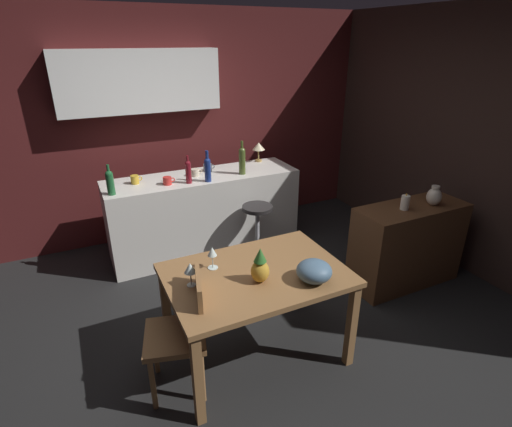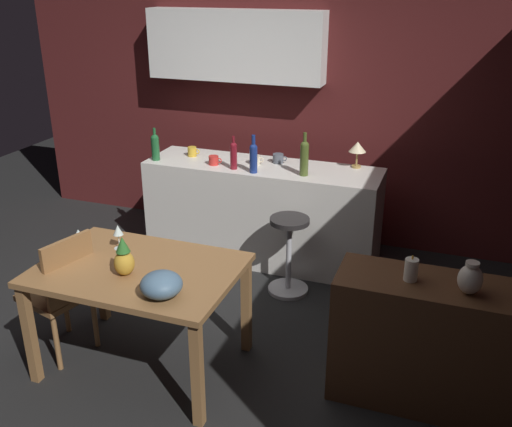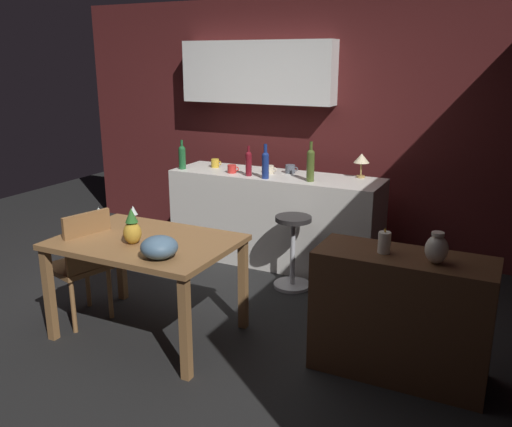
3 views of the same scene
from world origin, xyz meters
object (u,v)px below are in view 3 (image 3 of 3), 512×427
dining_table (146,251)px  bar_stool (293,250)px  pineapple_centerpiece (132,229)px  wine_bottle_green (182,156)px  cup_cream (269,169)px  chair_near_window (82,262)px  fruit_bowl (159,247)px  pillar_candle_tall (384,242)px  wine_bottle_ruby (249,162)px  wine_glass_right (99,212)px  wine_bottle_cobalt (265,163)px  sideboard_cabinet (400,315)px  wine_bottle_olive (311,164)px  cup_red (232,169)px  wine_glass_left (133,212)px  cup_slate (290,169)px  counter_lamp (362,159)px  vase_ceramic_ivory (437,249)px  cup_mustard (215,163)px

dining_table → bar_stool: bearing=63.7°
bar_stool → pineapple_centerpiece: size_ratio=2.58×
wine_bottle_green → cup_cream: size_ratio=2.32×
chair_near_window → fruit_bowl: chair_near_window is taller
pillar_candle_tall → chair_near_window: bearing=-171.4°
dining_table → wine_bottle_ruby: wine_bottle_ruby is taller
wine_bottle_ruby → pillar_candle_tall: wine_bottle_ruby is taller
wine_glass_right → wine_bottle_cobalt: size_ratio=0.52×
chair_near_window → pineapple_centerpiece: pineapple_centerpiece is taller
sideboard_cabinet → pineapple_centerpiece: (-1.80, -0.39, 0.44)m
cup_cream → wine_glass_right: bearing=-108.8°
wine_bottle_olive → cup_red: bearing=179.2°
bar_stool → wine_glass_right: wine_glass_right is taller
wine_glass_right → wine_bottle_olive: size_ratio=0.47×
wine_bottle_ruby → cup_cream: size_ratio=2.29×
wine_glass_right → wine_glass_left: bearing=35.2°
cup_cream → cup_slate: bearing=29.3°
pineapple_centerpiece → wine_bottle_cobalt: size_ratio=0.78×
cup_red → bar_stool: bearing=-25.6°
dining_table → counter_lamp: 2.28m
chair_near_window → counter_lamp: bearing=53.1°
wine_glass_left → sideboard_cabinet: bearing=2.5°
wine_glass_right → pillar_candle_tall: size_ratio=1.07×
wine_bottle_green → cup_slate: wine_bottle_green is taller
cup_slate → cup_cream: (-0.18, -0.10, -0.00)m
sideboard_cabinet → vase_ceramic_ivory: 0.54m
bar_stool → cup_cream: bearing=132.1°
sideboard_cabinet → counter_lamp: size_ratio=4.77×
cup_cream → pillar_candle_tall: (1.51, -1.54, -0.05)m
dining_table → cup_mustard: size_ratio=10.87×
wine_glass_left → cup_red: cup_red is taller
pineapple_centerpiece → cup_cream: 1.92m
wine_bottle_ruby → cup_mustard: size_ratio=2.49×
sideboard_cabinet → chair_near_window: bearing=-171.5°
wine_bottle_ruby → vase_ceramic_ivory: bearing=-35.3°
pillar_candle_tall → wine_glass_left: bearing=-177.8°
dining_table → pillar_candle_tall: 1.68m
pineapple_centerpiece → counter_lamp: (1.02, 2.12, 0.23)m
wine_bottle_green → cup_mustard: size_ratio=2.54×
wine_bottle_ruby → cup_red: (-0.21, 0.05, -0.09)m
dining_table → chair_near_window: chair_near_window is taller
bar_stool → fruit_bowl: bearing=-101.5°
bar_stool → wine_bottle_olive: size_ratio=1.80×
cup_red → pillar_candle_tall: bearing=-37.0°
wine_bottle_olive → cup_mustard: (-1.12, 0.18, -0.12)m
wine_bottle_cobalt → counter_lamp: size_ratio=1.42×
cup_mustard → counter_lamp: bearing=6.8°
dining_table → wine_glass_left: size_ratio=7.35×
cup_slate → pillar_candle_tall: (1.33, -1.64, -0.05)m
wine_glass_left → pineapple_centerpiece: 0.38m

